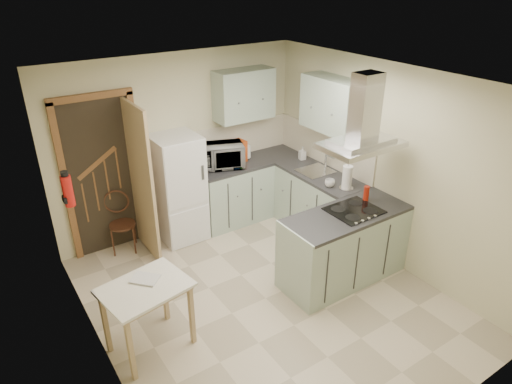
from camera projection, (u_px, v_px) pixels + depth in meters
floor at (266, 298)px, 5.30m from camera, size 4.20×4.20×0.00m
ceiling at (268, 83)px, 4.19m from camera, size 4.20×4.20×0.00m
back_wall at (180, 145)px, 6.31m from camera, size 3.60×0.00×3.60m
left_wall at (92, 258)px, 3.85m from camera, size 0.00×4.20×4.20m
right_wall at (386, 166)px, 5.64m from camera, size 0.00×4.20×4.20m
doorway at (103, 177)px, 5.83m from camera, size 1.10×0.12×2.10m
fridge at (179, 188)px, 6.21m from camera, size 0.60×0.60×1.50m
counter_back at (233, 193)px, 6.77m from camera, size 1.08×0.60×0.90m
counter_right at (306, 195)px, 6.69m from camera, size 0.60×1.95×0.90m
splashback at (239, 139)px, 6.82m from camera, size 1.68×0.02×0.50m
wall_cabinet_back at (244, 95)px, 6.39m from camera, size 0.85×0.35×0.70m
wall_cabinet_right at (332, 105)px, 5.92m from camera, size 0.35×0.90×0.70m
peninsula at (344, 246)px, 5.48m from camera, size 1.55×0.65×0.90m
hob at (354, 210)px, 5.32m from camera, size 0.58×0.50×0.01m
extractor_hood at (361, 145)px, 4.96m from camera, size 0.90×0.55×0.10m
sink at (315, 171)px, 6.35m from camera, size 0.45×0.40×0.01m
fire_extinguisher at (68, 191)px, 4.44m from camera, size 0.10×0.10×0.32m
drop_leaf_table at (149, 317)px, 4.47m from camera, size 0.89×0.73×0.75m
bentwood_chair at (122, 225)px, 6.05m from camera, size 0.44×0.44×0.77m
microwave at (222, 156)px, 6.43m from camera, size 0.70×0.59×0.33m
kettle at (246, 152)px, 6.73m from camera, size 0.15×0.15×0.22m
cereal_box at (241, 150)px, 6.66m from camera, size 0.10×0.21×0.31m
soap_bottle at (302, 153)px, 6.71m from camera, size 0.10×0.10×0.19m
paper_towel at (347, 177)px, 5.80m from camera, size 0.14×0.14×0.32m
cup at (330, 183)px, 5.89m from camera, size 0.17×0.17×0.10m
red_bottle at (366, 194)px, 5.52m from camera, size 0.07×0.07×0.19m
book at (140, 281)px, 4.29m from camera, size 0.31×0.31×0.11m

